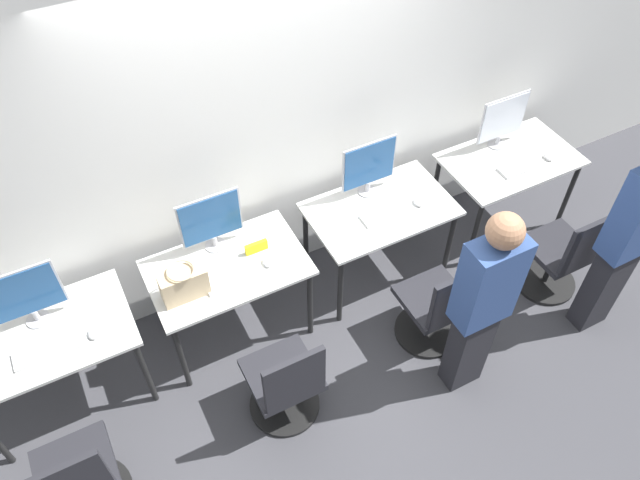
% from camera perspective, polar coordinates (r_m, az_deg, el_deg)
% --- Properties ---
extents(ground_plane, '(20.00, 20.00, 0.00)m').
position_cam_1_polar(ground_plane, '(4.76, 0.74, -8.22)').
color(ground_plane, '#3D3D42').
extents(wall_back, '(12.00, 0.05, 2.80)m').
position_cam_1_polar(wall_back, '(4.22, -4.15, 10.58)').
color(wall_back, silver).
rests_on(wall_back, ground_plane).
extents(desk_far_left, '(1.06, 0.66, 0.73)m').
position_cam_1_polar(desk_far_left, '(4.27, -23.65, -8.73)').
color(desk_far_left, silver).
rests_on(desk_far_left, ground_plane).
extents(monitor_far_left, '(0.43, 0.14, 0.46)m').
position_cam_1_polar(monitor_far_left, '(4.11, -25.40, -4.61)').
color(monitor_far_left, '#B2B2B7').
rests_on(monitor_far_left, desk_far_left).
extents(keyboard_far_left, '(0.38, 0.14, 0.02)m').
position_cam_1_polar(keyboard_far_left, '(4.12, -23.75, -9.23)').
color(keyboard_far_left, silver).
rests_on(keyboard_far_left, desk_far_left).
extents(mouse_far_left, '(0.06, 0.09, 0.03)m').
position_cam_1_polar(mouse_far_left, '(4.08, -20.05, -8.07)').
color(mouse_far_left, silver).
rests_on(mouse_far_left, desk_far_left).
extents(desk_left, '(1.06, 0.66, 0.73)m').
position_cam_1_polar(desk_left, '(4.29, -8.39, -3.16)').
color(desk_left, silver).
rests_on(desk_left, ground_plane).
extents(monitor_left, '(0.43, 0.14, 0.46)m').
position_cam_1_polar(monitor_left, '(4.18, -9.95, 1.76)').
color(monitor_left, '#B2B2B7').
rests_on(monitor_left, desk_left).
extents(keyboard_left, '(0.38, 0.14, 0.02)m').
position_cam_1_polar(keyboard_left, '(4.14, -7.89, -3.49)').
color(keyboard_left, silver).
rests_on(keyboard_left, desk_left).
extents(mouse_left, '(0.06, 0.09, 0.03)m').
position_cam_1_polar(mouse_left, '(4.19, -4.86, -2.06)').
color(mouse_left, silver).
rests_on(mouse_left, desk_left).
extents(office_chair_left, '(0.48, 0.48, 0.88)m').
position_cam_1_polar(office_chair_left, '(4.11, -3.13, -13.14)').
color(office_chair_left, black).
rests_on(office_chair_left, ground_plane).
extents(desk_right, '(1.06, 0.66, 0.73)m').
position_cam_1_polar(desk_right, '(4.64, 5.49, 2.17)').
color(desk_right, silver).
rests_on(desk_right, ground_plane).
extents(monitor_right, '(0.43, 0.14, 0.46)m').
position_cam_1_polar(monitor_right, '(4.52, 4.49, 6.74)').
color(monitor_right, '#B2B2B7').
rests_on(monitor_right, desk_right).
extents(keyboard_right, '(0.38, 0.14, 0.02)m').
position_cam_1_polar(keyboard_right, '(4.52, 6.08, 2.42)').
color(keyboard_right, silver).
rests_on(keyboard_right, desk_right).
extents(mouse_right, '(0.06, 0.09, 0.03)m').
position_cam_1_polar(mouse_right, '(4.62, 8.95, 3.40)').
color(mouse_right, silver).
rests_on(mouse_right, desk_right).
extents(office_chair_right, '(0.48, 0.48, 0.88)m').
position_cam_1_polar(office_chair_right, '(4.50, 10.63, -6.23)').
color(office_chair_right, black).
rests_on(office_chair_right, ground_plane).
extents(person_right, '(0.36, 0.21, 1.62)m').
position_cam_1_polar(person_right, '(3.93, 14.63, -5.49)').
color(person_right, '#232328').
rests_on(person_right, ground_plane).
extents(desk_far_right, '(1.06, 0.66, 0.73)m').
position_cam_1_polar(desk_far_right, '(5.24, 16.86, 6.43)').
color(desk_far_right, silver).
rests_on(desk_far_right, ground_plane).
extents(monitor_far_right, '(0.43, 0.14, 0.46)m').
position_cam_1_polar(monitor_far_right, '(5.14, 16.38, 10.50)').
color(monitor_far_right, '#B2B2B7').
rests_on(monitor_far_right, desk_far_right).
extents(keyboard_far_right, '(0.38, 0.14, 0.02)m').
position_cam_1_polar(keyboard_far_right, '(5.12, 17.94, 6.43)').
color(keyboard_far_right, silver).
rests_on(keyboard_far_right, desk_far_right).
extents(mouse_far_right, '(0.06, 0.09, 0.03)m').
position_cam_1_polar(mouse_far_right, '(5.26, 20.16, 7.11)').
color(mouse_far_right, silver).
rests_on(mouse_far_right, desk_far_right).
extents(office_chair_far_right, '(0.48, 0.48, 0.88)m').
position_cam_1_polar(office_chair_far_right, '(5.06, 21.16, -1.53)').
color(office_chair_far_right, black).
rests_on(office_chair_far_right, ground_plane).
extents(person_far_right, '(0.36, 0.23, 1.73)m').
position_cam_1_polar(person_far_right, '(4.55, 26.55, 0.50)').
color(person_far_right, '#232328').
rests_on(person_far_right, ground_plane).
extents(handbag, '(0.30, 0.18, 0.25)m').
position_cam_1_polar(handbag, '(4.03, -12.36, -3.88)').
color(handbag, tan).
rests_on(handbag, desk_left).
extents(placard_left, '(0.16, 0.03, 0.08)m').
position_cam_1_polar(placard_left, '(4.26, -5.84, -0.66)').
color(placard_left, yellow).
rests_on(placard_left, desk_left).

